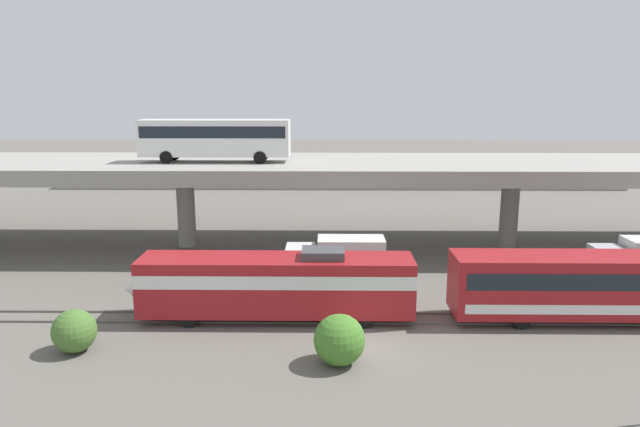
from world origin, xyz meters
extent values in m
plane|color=#605B54|center=(0.00, 0.00, 0.00)|extent=(260.00, 260.00, 0.00)
cube|color=#59544C|center=(0.00, 3.24, 0.06)|extent=(110.00, 0.12, 0.12)
cube|color=#59544C|center=(0.00, 4.76, 0.06)|extent=(110.00, 0.12, 0.12)
cube|color=maroon|center=(-4.56, 4.00, 2.08)|extent=(15.57, 3.00, 3.20)
cube|color=silver|center=(-4.56, 4.00, 2.66)|extent=(15.57, 3.04, 0.77)
cone|color=silver|center=(-12.34, 4.00, 1.76)|extent=(2.12, 2.85, 2.85)
cube|color=black|center=(-10.75, 4.00, 2.98)|extent=(2.12, 2.70, 1.02)
cube|color=#3F3F42|center=(-1.90, 4.00, 3.93)|extent=(2.40, 1.80, 0.50)
cylinder|color=black|center=(-9.42, 2.65, 0.48)|extent=(0.96, 0.18, 0.96)
cylinder|color=black|center=(-9.42, 5.35, 0.48)|extent=(0.96, 0.18, 0.96)
cylinder|color=black|center=(0.31, 2.65, 0.48)|extent=(0.96, 0.18, 0.96)
cylinder|color=black|center=(0.31, 5.35, 0.48)|extent=(0.96, 0.18, 0.96)
cube|color=maroon|center=(15.84, 4.00, 2.16)|extent=(20.69, 3.00, 3.40)
cube|color=black|center=(15.84, 4.00, 2.77)|extent=(19.86, 3.04, 0.95)
cube|color=silver|center=(15.84, 4.00, 1.21)|extent=(19.86, 3.04, 0.54)
cylinder|color=black|center=(9.11, 2.65, 0.46)|extent=(0.92, 0.18, 0.92)
cylinder|color=black|center=(9.11, 5.35, 0.46)|extent=(0.92, 0.18, 0.92)
cube|color=gray|center=(0.00, 20.00, 6.68)|extent=(96.00, 12.80, 1.22)
cylinder|color=gray|center=(-13.60, 20.00, 3.03)|extent=(1.50, 1.50, 6.07)
cylinder|color=gray|center=(13.60, 20.00, 3.03)|extent=(1.50, 1.50, 6.07)
cube|color=silver|center=(-10.73, 19.14, 9.24)|extent=(12.00, 2.55, 2.90)
cube|color=black|center=(-10.73, 19.14, 9.76)|extent=(11.52, 2.59, 0.93)
cube|color=black|center=(-4.78, 19.14, 9.59)|extent=(0.08, 2.30, 1.74)
cylinder|color=black|center=(-7.01, 20.35, 7.79)|extent=(1.00, 0.26, 1.00)
cylinder|color=black|center=(-7.01, 17.93, 7.79)|extent=(1.00, 0.26, 1.00)
cylinder|color=black|center=(-14.45, 20.35, 7.79)|extent=(1.00, 0.26, 1.00)
cylinder|color=black|center=(-14.45, 17.93, 7.79)|extent=(1.00, 0.26, 1.00)
cube|color=silver|center=(-3.52, 10.96, 1.44)|extent=(2.00, 2.30, 2.00)
cube|color=silver|center=(-0.02, 10.96, 1.74)|extent=(4.60, 2.30, 2.60)
cylinder|color=black|center=(-3.22, 9.87, 0.44)|extent=(0.88, 0.28, 0.88)
cylinder|color=black|center=(-3.22, 12.05, 0.44)|extent=(0.88, 0.28, 0.88)
cylinder|color=black|center=(0.99, 9.87, 0.44)|extent=(0.88, 0.28, 0.88)
cylinder|color=black|center=(0.99, 12.05, 0.44)|extent=(0.88, 0.28, 0.88)
cube|color=#B7B7BC|center=(17.64, 10.96, 1.44)|extent=(2.00, 2.30, 2.00)
cylinder|color=black|center=(17.93, 9.87, 0.44)|extent=(0.88, 0.28, 0.88)
cylinder|color=black|center=(17.93, 12.05, 0.44)|extent=(0.88, 0.28, 0.88)
cube|color=gray|center=(0.00, 55.00, 0.74)|extent=(76.53, 13.37, 1.48)
cube|color=#515459|center=(19.89, 56.01, 2.15)|extent=(4.34, 1.83, 0.70)
cube|color=#1E232B|center=(19.67, 56.01, 2.74)|extent=(1.91, 1.61, 0.48)
cylinder|color=black|center=(21.24, 56.88, 1.80)|extent=(0.64, 0.20, 0.64)
cylinder|color=black|center=(21.24, 55.14, 1.80)|extent=(0.64, 0.20, 0.64)
cylinder|color=black|center=(18.55, 56.88, 1.80)|extent=(0.64, 0.20, 0.64)
cylinder|color=black|center=(18.55, 55.14, 1.80)|extent=(0.64, 0.20, 0.64)
cube|color=#515459|center=(-9.87, 54.01, 2.15)|extent=(4.54, 1.86, 0.70)
cube|color=#1E232B|center=(-9.65, 54.01, 2.74)|extent=(2.00, 1.64, 0.48)
cylinder|color=black|center=(-11.28, 53.13, 1.80)|extent=(0.64, 0.20, 0.64)
cylinder|color=black|center=(-11.28, 54.90, 1.80)|extent=(0.64, 0.20, 0.64)
cylinder|color=black|center=(-8.47, 53.13, 1.80)|extent=(0.64, 0.20, 0.64)
cylinder|color=black|center=(-8.47, 54.90, 1.80)|extent=(0.64, 0.20, 0.64)
cube|color=maroon|center=(6.74, 58.31, 2.15)|extent=(4.44, 1.74, 0.70)
cube|color=#1E232B|center=(6.52, 58.31, 2.74)|extent=(1.95, 1.53, 0.48)
cylinder|color=black|center=(8.12, 59.13, 1.80)|extent=(0.64, 0.20, 0.64)
cylinder|color=black|center=(8.12, 57.48, 1.80)|extent=(0.64, 0.20, 0.64)
cylinder|color=black|center=(5.37, 59.13, 1.80)|extent=(0.64, 0.20, 0.64)
cylinder|color=black|center=(5.37, 57.48, 1.80)|extent=(0.64, 0.20, 0.64)
cube|color=silver|center=(-1.41, 53.81, 2.15)|extent=(4.51, 1.87, 0.70)
cube|color=#1E232B|center=(-1.19, 53.81, 2.74)|extent=(1.98, 1.64, 0.48)
cylinder|color=black|center=(-2.81, 52.92, 1.80)|extent=(0.64, 0.20, 0.64)
cylinder|color=black|center=(-2.81, 54.70, 1.80)|extent=(0.64, 0.20, 0.64)
cylinder|color=black|center=(-0.02, 52.92, 1.80)|extent=(0.64, 0.20, 0.64)
cylinder|color=black|center=(-0.02, 54.70, 1.80)|extent=(0.64, 0.20, 0.64)
cube|color=#B7B7BC|center=(26.73, 55.93, 2.15)|extent=(4.10, 1.74, 0.70)
cube|color=#1E232B|center=(26.52, 55.93, 2.74)|extent=(1.81, 1.53, 0.48)
cylinder|color=black|center=(28.00, 56.76, 1.80)|extent=(0.64, 0.20, 0.64)
cylinder|color=black|center=(28.00, 55.10, 1.80)|extent=(0.64, 0.20, 0.64)
cylinder|color=black|center=(25.46, 56.76, 1.80)|extent=(0.64, 0.20, 0.64)
cylinder|color=black|center=(25.46, 55.10, 1.80)|extent=(0.64, 0.20, 0.64)
cube|color=silver|center=(-0.24, 57.42, 2.15)|extent=(4.13, 1.76, 0.70)
cube|color=#1E232B|center=(-0.03, 57.42, 2.74)|extent=(1.82, 1.55, 0.48)
cylinder|color=black|center=(-1.52, 56.58, 1.80)|extent=(0.64, 0.20, 0.64)
cylinder|color=black|center=(-1.52, 58.25, 1.80)|extent=(0.64, 0.20, 0.64)
cylinder|color=black|center=(1.04, 56.58, 1.80)|extent=(0.64, 0.20, 0.64)
cylinder|color=black|center=(1.04, 58.25, 1.80)|extent=(0.64, 0.20, 0.64)
cube|color=navy|center=(-14.56, 56.34, 2.15)|extent=(4.55, 1.71, 0.70)
cube|color=#1E232B|center=(-14.33, 56.34, 2.74)|extent=(2.00, 1.51, 0.48)
cylinder|color=black|center=(-15.97, 55.53, 1.80)|extent=(0.64, 0.20, 0.64)
cylinder|color=black|center=(-15.97, 57.15, 1.80)|extent=(0.64, 0.20, 0.64)
cylinder|color=black|center=(-13.15, 55.53, 1.80)|extent=(0.64, 0.20, 0.64)
cylinder|color=black|center=(-13.15, 57.15, 1.80)|extent=(0.64, 0.20, 0.64)
cube|color=#385B7A|center=(0.00, 78.00, 0.00)|extent=(140.00, 36.00, 0.01)
sphere|color=#466D2C|center=(-14.39, -0.42, 1.10)|extent=(2.20, 2.20, 2.20)
sphere|color=#427728|center=(-1.07, -1.62, 1.24)|extent=(2.48, 2.48, 2.48)
camera|label=1|loc=(-1.66, -27.16, 12.88)|focal=32.16mm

